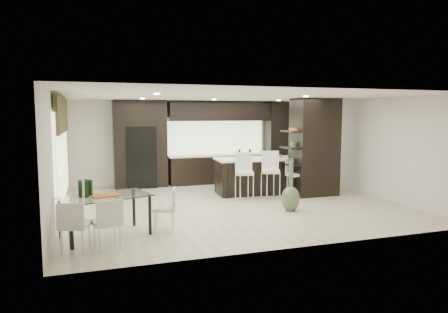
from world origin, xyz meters
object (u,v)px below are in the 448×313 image
object	(u,v)px
kitchen_island	(258,176)
stool_mid	(271,180)
dining_table	(106,216)
stool_left	(244,182)
chair_far	(75,229)
stool_right	(295,181)
chair_near	(107,226)
floor_vase	(291,186)
bench	(259,185)
chair_end	(164,212)

from	to	relation	value
kitchen_island	stool_mid	bearing A→B (deg)	-86.33
dining_table	stool_left	bearing A→B (deg)	12.41
chair_far	stool_right	bearing A→B (deg)	45.20
stool_right	chair_far	bearing A→B (deg)	-169.01
stool_left	chair_near	distance (m)	4.56
floor_vase	chair_near	xyz separation A→B (m)	(-4.18, -1.45, -0.19)
bench	floor_vase	bearing A→B (deg)	-73.36
chair_end	bench	bearing A→B (deg)	-34.03
stool_mid	bench	distance (m)	0.82
stool_right	chair_end	bearing A→B (deg)	-168.13
stool_right	chair_near	distance (m)	5.82
bench	floor_vase	size ratio (longest dim) A/B	1.05
stool_right	chair_far	world-z (taller)	stool_right
bench	kitchen_island	bearing A→B (deg)	98.14
stool_left	bench	xyz separation A→B (m)	(0.73, 0.76, -0.27)
bench	chair_end	bearing A→B (deg)	-118.64
stool_mid	floor_vase	size ratio (longest dim) A/B	0.88
stool_mid	stool_right	distance (m)	0.76
kitchen_island	chair_end	world-z (taller)	kitchen_island
chair_end	chair_far	bearing A→B (deg)	129.31
dining_table	chair_far	distance (m)	0.90
floor_vase	chair_near	world-z (taller)	floor_vase
dining_table	chair_far	size ratio (longest dim) A/B	1.99
dining_table	chair_far	world-z (taller)	chair_far
chair_near	chair_far	size ratio (longest dim) A/B	1.00
kitchen_island	stool_mid	xyz separation A→B (m)	(0.00, -0.85, 0.01)
bench	stool_right	bearing A→B (deg)	-23.96
stool_mid	stool_right	bearing A→B (deg)	23.94
stool_left	chair_end	bearing A→B (deg)	-124.84
stool_right	chair_far	xyz separation A→B (m)	(-5.55, -2.88, -0.03)
chair_far	chair_end	distance (m)	1.75
kitchen_island	chair_end	bearing A→B (deg)	-133.81
chair_far	kitchen_island	bearing A→B (deg)	55.34
kitchen_island	stool_right	distance (m)	1.11
chair_end	dining_table	bearing A→B (deg)	104.13
dining_table	chair_end	world-z (taller)	chair_end
floor_vase	chair_far	distance (m)	4.90
stool_right	chair_near	xyz separation A→B (m)	(-5.05, -2.88, -0.02)
bench	chair_near	distance (m)	5.61
dining_table	chair_near	world-z (taller)	chair_near
stool_left	stool_mid	size ratio (longest dim) A/B	0.99
bench	chair_far	distance (m)	6.00
stool_left	stool_right	distance (m)	1.50
stool_mid	stool_right	world-z (taller)	stool_mid
kitchen_island	dining_table	size ratio (longest dim) A/B	1.53
floor_vase	chair_end	distance (m)	3.18
stool_right	chair_near	size ratio (longest dim) A/B	1.06
bench	chair_near	world-z (taller)	chair_near
stool_left	chair_far	distance (m)	4.95
kitchen_island	chair_far	distance (m)	6.06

